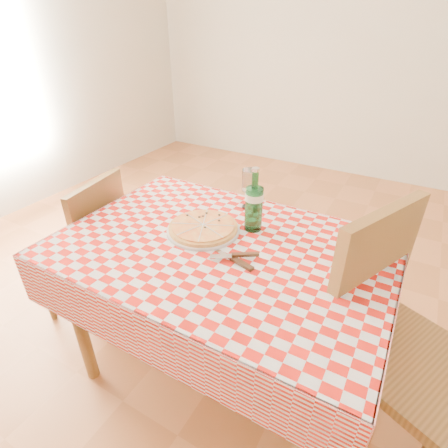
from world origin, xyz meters
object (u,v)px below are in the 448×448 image
at_px(dining_table, 221,265).
at_px(pizza_plate, 203,227).
at_px(water_bottle, 254,200).
at_px(wine_glass, 250,189).
at_px(chair_far, 91,242).
at_px(chair_near, 389,325).

bearing_deg(dining_table, pizza_plate, 154.86).
relative_size(dining_table, pizza_plate, 3.90).
xyz_separation_m(water_bottle, wine_glass, (-0.10, 0.17, -0.04)).
distance_m(chair_far, wine_glass, 0.92).
relative_size(dining_table, water_bottle, 4.37).
xyz_separation_m(chair_near, wine_glass, (-0.70, 0.26, 0.28)).
xyz_separation_m(dining_table, wine_glass, (-0.05, 0.34, 0.19)).
xyz_separation_m(dining_table, chair_near, (0.65, 0.09, -0.08)).
distance_m(water_bottle, wine_glass, 0.20).
relative_size(chair_near, pizza_plate, 3.26).
distance_m(dining_table, chair_near, 0.66).
height_order(chair_near, pizza_plate, chair_near).
height_order(pizza_plate, wine_glass, wine_glass).
distance_m(pizza_plate, wine_glass, 0.31).
bearing_deg(chair_near, pizza_plate, -153.81).
height_order(dining_table, chair_far, chair_far).
bearing_deg(chair_near, chair_far, -153.41).
bearing_deg(water_bottle, chair_far, -169.66).
relative_size(chair_near, wine_glass, 5.30).
height_order(chair_far, water_bottle, water_bottle).
bearing_deg(pizza_plate, water_bottle, 34.96).
bearing_deg(pizza_plate, chair_far, -176.83).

